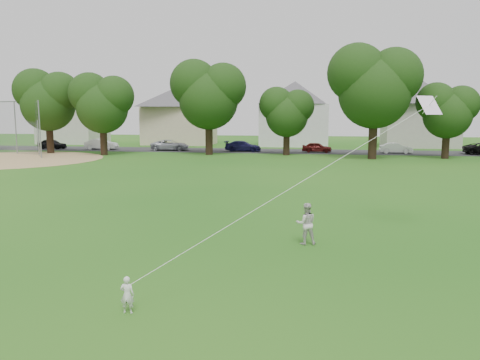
% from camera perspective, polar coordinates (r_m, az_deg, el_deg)
% --- Properties ---
extents(ground, '(160.00, 160.00, 0.00)m').
position_cam_1_polar(ground, '(12.68, -4.74, -11.55)').
color(ground, '#165012').
rests_on(ground, ground).
extents(street, '(90.00, 7.00, 0.01)m').
position_cam_1_polar(street, '(53.83, 6.13, 3.50)').
color(street, '#2D2D30').
rests_on(street, ground).
extents(dirt_infield, '(18.00, 18.00, 0.02)m').
position_cam_1_polar(dirt_infield, '(49.21, -26.81, 2.26)').
color(dirt_infield, '#9E7F51').
rests_on(dirt_infield, ground).
extents(toddler, '(0.32, 0.23, 0.83)m').
position_cam_1_polar(toddler, '(10.57, -13.59, -13.45)').
color(toddler, silver).
rests_on(toddler, ground).
extents(older_boy, '(0.76, 0.65, 1.38)m').
position_cam_1_polar(older_boy, '(15.51, 8.06, -5.29)').
color(older_boy, beige).
rests_on(older_boy, ground).
extents(kite, '(4.42, 4.64, 12.11)m').
position_cam_1_polar(kite, '(13.33, 9.11, 0.75)').
color(kite, white).
rests_on(kite, ground).
extents(baseball_backstop, '(12.15, 5.12, 5.55)m').
position_cam_1_polar(baseball_backstop, '(55.05, -26.17, 5.72)').
color(baseball_backstop, gray).
rests_on(baseball_backstop, ground).
extents(tree_row, '(82.96, 8.45, 11.06)m').
position_cam_1_polar(tree_row, '(47.11, 12.04, 10.52)').
color(tree_row, black).
rests_on(tree_row, ground).
extents(parked_cars, '(61.48, 2.51, 1.28)m').
position_cam_1_polar(parked_cars, '(52.80, 5.90, 4.08)').
color(parked_cars, black).
rests_on(parked_cars, ground).
extents(house_row, '(76.17, 13.57, 10.05)m').
position_cam_1_polar(house_row, '(63.66, 6.65, 8.75)').
color(house_row, beige).
rests_on(house_row, ground).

